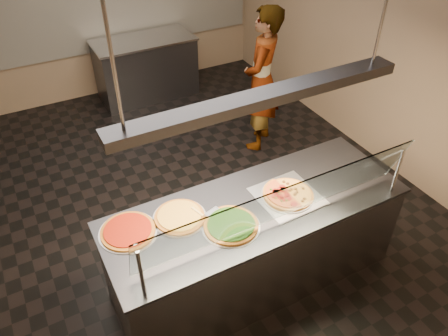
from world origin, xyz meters
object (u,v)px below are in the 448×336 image
pizza_spatula (205,213)px  prep_table (146,68)px  pizza_cheese (179,216)px  perforated_tray (287,196)px  half_pizza_sausage (297,190)px  serving_counter (254,243)px  worker (262,80)px  half_pizza_pepperoni (278,197)px  sneeze_guard (283,204)px  pizza_spinach (231,225)px  pizza_tomato (128,231)px  heat_lamp_housing (263,98)px

pizza_spatula → prep_table: (0.86, 3.83, -0.49)m
pizza_cheese → pizza_spatula: bearing=-20.5°
perforated_tray → prep_table: perforated_tray is taller
half_pizza_sausage → pizza_spatula: (-0.83, 0.13, 0.00)m
perforated_tray → pizza_spatula: pizza_spatula is taller
serving_counter → worker: worker is taller
serving_counter → pizza_spatula: (-0.44, 0.10, 0.49)m
worker → pizza_spatula: bearing=3.2°
prep_table → half_pizza_sausage: bearing=-90.3°
half_pizza_pepperoni → worker: 2.22m
sneeze_guard → pizza_spinach: (-0.31, 0.23, -0.28)m
pizza_spinach → prep_table: bearing=79.8°
pizza_cheese → prep_table: pizza_cheese is taller
half_pizza_sausage → half_pizza_pepperoni: bearing=180.0°
serving_counter → pizza_tomato: size_ratio=5.69×
perforated_tray → half_pizza_pepperoni: half_pizza_pepperoni is taller
half_pizza_pepperoni → prep_table: bearing=86.7°
serving_counter → half_pizza_sausage: size_ratio=6.07×
serving_counter → pizza_tomato: 1.18m
sneeze_guard → half_pizza_sausage: sneeze_guard is taller
half_pizza_pepperoni → worker: worker is taller
prep_table → pizza_tomato: bearing=-111.6°
perforated_tray → half_pizza_pepperoni: 0.11m
pizza_spinach → pizza_tomato: 0.81m
prep_table → pizza_spatula: bearing=-102.6°
half_pizza_sausage → prep_table: bearing=89.7°
pizza_spinach → worker: bearing=52.3°
serving_counter → heat_lamp_housing: size_ratio=1.14×
serving_counter → half_pizza_sausage: half_pizza_sausage is taller
pizza_cheese → pizza_tomato: bearing=174.1°
heat_lamp_housing → pizza_spinach: bearing=-160.0°
half_pizza_sausage → heat_lamp_housing: (-0.40, 0.03, 0.99)m
pizza_spinach → pizza_cheese: 0.43m
half_pizza_pepperoni → heat_lamp_housing: size_ratio=0.19×
serving_counter → half_pizza_pepperoni: bearing=-8.6°
heat_lamp_housing → worker: bearing=56.7°
half_pizza_pepperoni → pizza_cheese: 0.85m
perforated_tray → worker: (0.97, 1.95, 0.00)m
serving_counter → worker: (1.26, 1.92, 0.47)m
pizza_tomato → half_pizza_pepperoni: bearing=-11.1°
pizza_tomato → worker: 2.87m
sneeze_guard → half_pizza_pepperoni: (0.19, 0.31, -0.26)m
perforated_tray → prep_table: size_ratio=0.35×
sneeze_guard → pizza_spinach: 0.48m
worker → sneeze_guard: bearing=17.1°
pizza_spatula → worker: bearing=47.0°
pizza_cheese → perforated_tray: bearing=-12.3°
pizza_spatula → pizza_spinach: bearing=-59.5°
half_pizza_sausage → worker: (0.86, 1.95, -0.02)m
pizza_cheese → pizza_spatula: pizza_spatula is taller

